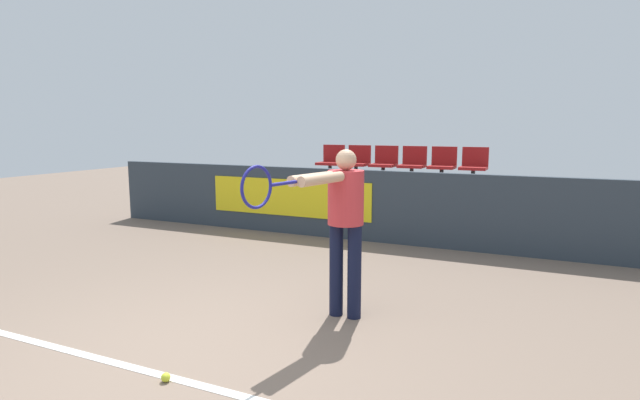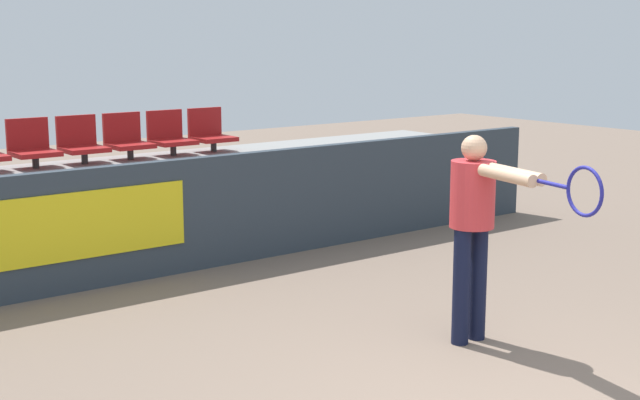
% 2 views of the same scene
% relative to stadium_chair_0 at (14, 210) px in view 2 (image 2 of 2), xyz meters
% --- Properties ---
extents(barrier_wall, '(9.92, 0.14, 1.12)m').
position_rel_stadium_chair_0_xyz_m(barrier_wall, '(1.31, -0.66, -0.12)').
color(barrier_wall, '#2D3842').
rests_on(barrier_wall, ground).
extents(bleacher_tier_front, '(9.52, 0.92, 0.46)m').
position_rel_stadium_chair_0_xyz_m(bleacher_tier_front, '(1.34, -0.12, -0.45)').
color(bleacher_tier_front, gray).
rests_on(bleacher_tier_front, ground).
extents(bleacher_tier_middle, '(9.52, 0.92, 0.93)m').
position_rel_stadium_chair_0_xyz_m(bleacher_tier_middle, '(1.34, 0.80, -0.22)').
color(bleacher_tier_middle, gray).
rests_on(bleacher_tier_middle, ground).
extents(stadium_chair_0, '(0.44, 0.44, 0.51)m').
position_rel_stadium_chair_0_xyz_m(stadium_chair_0, '(0.00, 0.00, 0.00)').
color(stadium_chair_0, '#333333').
rests_on(stadium_chair_0, bleacher_tier_front).
extents(stadium_chair_1, '(0.44, 0.44, 0.51)m').
position_rel_stadium_chair_0_xyz_m(stadium_chair_1, '(0.53, 0.00, 0.00)').
color(stadium_chair_1, '#333333').
rests_on(stadium_chair_1, bleacher_tier_front).
extents(stadium_chair_2, '(0.44, 0.44, 0.51)m').
position_rel_stadium_chair_0_xyz_m(stadium_chair_2, '(1.07, 0.00, 0.00)').
color(stadium_chair_2, '#333333').
rests_on(stadium_chair_2, bleacher_tier_front).
extents(stadium_chair_3, '(0.44, 0.44, 0.51)m').
position_rel_stadium_chair_0_xyz_m(stadium_chair_3, '(1.60, 0.00, 0.00)').
color(stadium_chair_3, '#333333').
rests_on(stadium_chair_3, bleacher_tier_front).
extents(stadium_chair_4, '(0.44, 0.44, 0.51)m').
position_rel_stadium_chair_0_xyz_m(stadium_chair_4, '(2.14, 0.00, 0.00)').
color(stadium_chair_4, '#333333').
rests_on(stadium_chair_4, bleacher_tier_front).
extents(stadium_chair_5, '(0.44, 0.44, 0.51)m').
position_rel_stadium_chair_0_xyz_m(stadium_chair_5, '(2.67, 0.00, 0.00)').
color(stadium_chair_5, '#333333').
rests_on(stadium_chair_5, bleacher_tier_front).
extents(stadium_chair_7, '(0.44, 0.44, 0.51)m').
position_rel_stadium_chair_0_xyz_m(stadium_chair_7, '(0.53, 0.92, 0.46)').
color(stadium_chair_7, '#333333').
rests_on(stadium_chair_7, bleacher_tier_middle).
extents(stadium_chair_8, '(0.44, 0.44, 0.51)m').
position_rel_stadium_chair_0_xyz_m(stadium_chair_8, '(1.07, 0.92, 0.46)').
color(stadium_chair_8, '#333333').
rests_on(stadium_chair_8, bleacher_tier_middle).
extents(stadium_chair_9, '(0.44, 0.44, 0.51)m').
position_rel_stadium_chair_0_xyz_m(stadium_chair_9, '(1.60, 0.92, 0.46)').
color(stadium_chair_9, '#333333').
rests_on(stadium_chair_9, bleacher_tier_middle).
extents(stadium_chair_10, '(0.44, 0.44, 0.51)m').
position_rel_stadium_chair_0_xyz_m(stadium_chair_10, '(2.14, 0.92, 0.46)').
color(stadium_chair_10, '#333333').
rests_on(stadium_chair_10, bleacher_tier_middle).
extents(stadium_chair_11, '(0.44, 0.44, 0.51)m').
position_rel_stadium_chair_0_xyz_m(stadium_chair_11, '(2.67, 0.92, 0.46)').
color(stadium_chair_11, '#333333').
rests_on(stadium_chair_11, bleacher_tier_middle).
extents(tennis_player, '(0.45, 1.48, 1.58)m').
position_rel_stadium_chair_0_xyz_m(tennis_player, '(2.14, -3.83, 0.30)').
color(tennis_player, black).
rests_on(tennis_player, ground).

